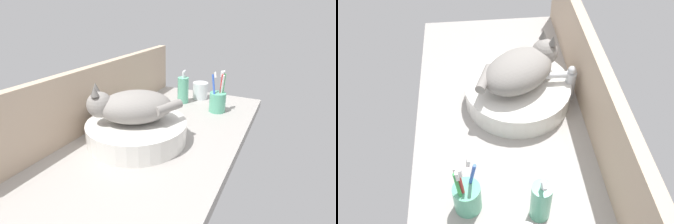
# 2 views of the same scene
# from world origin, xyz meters

# --- Properties ---
(ground_plane) EXTENTS (1.15, 0.58, 0.04)m
(ground_plane) POSITION_xyz_m (0.00, 0.00, -0.02)
(ground_plane) COLOR #9E9993
(backsplash_panel) EXTENTS (1.15, 0.04, 0.24)m
(backsplash_panel) POSITION_xyz_m (0.00, 0.27, 0.12)
(backsplash_panel) COLOR tan
(backsplash_panel) RESTS_ON ground_plane
(sink_basin) EXTENTS (0.35, 0.35, 0.07)m
(sink_basin) POSITION_xyz_m (-0.07, 0.05, 0.04)
(sink_basin) COLOR silver
(sink_basin) RESTS_ON ground_plane
(cat) EXTENTS (0.28, 0.30, 0.14)m
(cat) POSITION_xyz_m (-0.08, 0.06, 0.13)
(cat) COLOR gray
(cat) RESTS_ON sink_basin
(faucet) EXTENTS (0.04, 0.12, 0.14)m
(faucet) POSITION_xyz_m (-0.06, 0.21, 0.07)
(faucet) COLOR silver
(faucet) RESTS_ON ground_plane
(soap_dispenser) EXTENTS (0.05, 0.05, 0.16)m
(soap_dispenser) POSITION_xyz_m (0.37, 0.06, 0.06)
(soap_dispenser) COLOR #60B793
(soap_dispenser) RESTS_ON ground_plane
(toothbrush_cup) EXTENTS (0.07, 0.07, 0.19)m
(toothbrush_cup) POSITION_xyz_m (0.33, -0.13, 0.05)
(toothbrush_cup) COLOR #5BB28E
(toothbrush_cup) RESTS_ON ground_plane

